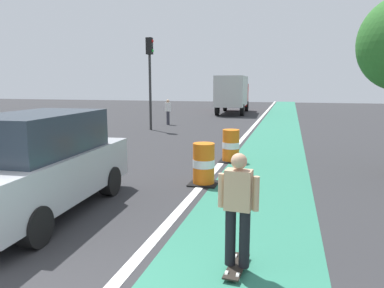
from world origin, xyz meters
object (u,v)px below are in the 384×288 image
at_px(skateboarder_on_lane, 238,209).
at_px(parked_suv_nearest, 40,163).
at_px(pedestrian_crossing, 168,111).
at_px(traffic_light_corner, 150,67).
at_px(pedestrian_waiting, 71,134).
at_px(traffic_barrel_mid, 231,146).
at_px(delivery_truck_down_block, 233,92).
at_px(traffic_barrel_front, 204,164).

xyz_separation_m(skateboarder_on_lane, parked_suv_nearest, (-4.14, 1.30, 0.12)).
distance_m(skateboarder_on_lane, pedestrian_crossing, 18.67).
bearing_deg(traffic_light_corner, pedestrian_waiting, -88.25).
xyz_separation_m(traffic_barrel_mid, delivery_truck_down_block, (-3.03, 20.11, 1.31)).
distance_m(traffic_barrel_front, pedestrian_crossing, 14.18).
distance_m(skateboarder_on_lane, traffic_barrel_mid, 7.35).
relative_size(delivery_truck_down_block, pedestrian_crossing, 4.78).
bearing_deg(traffic_barrel_mid, traffic_barrel_front, -94.58).
bearing_deg(pedestrian_crossing, traffic_barrel_mid, -60.84).
bearing_deg(pedestrian_waiting, pedestrian_crossing, 90.76).
bearing_deg(skateboarder_on_lane, traffic_light_corner, 115.55).
relative_size(skateboarder_on_lane, traffic_light_corner, 0.33).
distance_m(parked_suv_nearest, pedestrian_waiting, 5.68).
bearing_deg(pedestrian_crossing, parked_suv_nearest, -80.31).
xyz_separation_m(traffic_barrel_front, pedestrian_crossing, (-5.41, 13.11, 0.33)).
height_order(parked_suv_nearest, pedestrian_crossing, parked_suv_nearest).
bearing_deg(traffic_barrel_front, pedestrian_waiting, 158.28).
height_order(skateboarder_on_lane, traffic_light_corner, traffic_light_corner).
distance_m(pedestrian_crossing, pedestrian_waiting, 11.01).
xyz_separation_m(delivery_truck_down_block, traffic_light_corner, (-2.72, -12.71, 1.65)).
bearing_deg(skateboarder_on_lane, parked_suv_nearest, 162.57).
bearing_deg(traffic_light_corner, skateboarder_on_lane, -64.45).
xyz_separation_m(parked_suv_nearest, pedestrian_crossing, (-2.74, 16.06, -0.17)).
xyz_separation_m(traffic_light_corner, pedestrian_waiting, (0.25, -8.29, -2.64)).
height_order(delivery_truck_down_block, pedestrian_waiting, delivery_truck_down_block).
relative_size(skateboarder_on_lane, pedestrian_waiting, 1.05).
relative_size(skateboarder_on_lane, traffic_barrel_mid, 1.55).
height_order(parked_suv_nearest, traffic_light_corner, traffic_light_corner).
bearing_deg(traffic_barrel_front, delivery_truck_down_block, 96.89).
height_order(skateboarder_on_lane, pedestrian_crossing, skateboarder_on_lane).
xyz_separation_m(skateboarder_on_lane, traffic_barrel_front, (-1.48, 4.25, -0.38)).
relative_size(traffic_light_corner, pedestrian_crossing, 3.17).
distance_m(traffic_barrel_mid, pedestrian_waiting, 5.58).
height_order(skateboarder_on_lane, parked_suv_nearest, parked_suv_nearest).
bearing_deg(pedestrian_waiting, traffic_barrel_front, -21.72).
xyz_separation_m(delivery_truck_down_block, pedestrian_crossing, (-2.62, -9.99, -0.98)).
height_order(traffic_barrel_front, traffic_barrel_mid, same).
bearing_deg(pedestrian_waiting, traffic_barrel_mid, 9.17).
bearing_deg(skateboarder_on_lane, traffic_barrel_mid, 99.71).
bearing_deg(parked_suv_nearest, traffic_barrel_front, 47.85).
xyz_separation_m(skateboarder_on_lane, traffic_barrel_mid, (-1.24, 7.23, -0.38)).
bearing_deg(delivery_truck_down_block, traffic_barrel_mid, -81.43).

